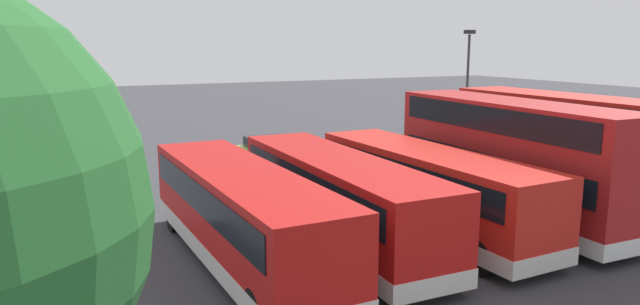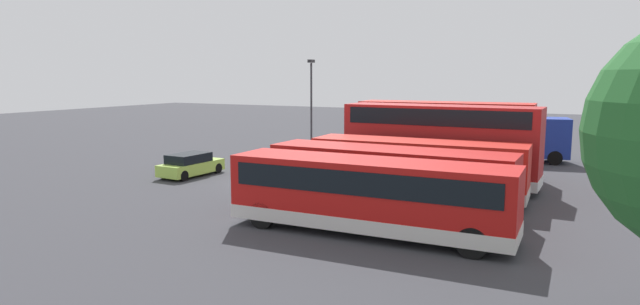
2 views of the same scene
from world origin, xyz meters
name	(u,v)px [view 1 (image 1 of 2)]	position (x,y,z in m)	size (l,w,h in m)	color
ground_plane	(317,178)	(0.00, 0.00, 0.00)	(140.00, 140.00, 0.00)	#38383D
bus_double_decker_near_end	(567,146)	(-7.36, 8.72, 2.45)	(3.01, 10.75, 4.55)	red
bus_double_decker_second	(510,157)	(-3.58, 9.47, 2.45)	(2.77, 10.80, 4.55)	#A51919
bus_single_deck_third	(428,187)	(0.05, 9.28, 1.62)	(3.01, 10.78, 2.95)	red
bus_single_deck_fourth	(338,197)	(3.52, 9.05, 1.62)	(2.69, 11.11, 2.95)	#B71411
bus_single_deck_fifth	(241,213)	(7.00, 9.48, 1.62)	(2.86, 11.31, 2.95)	#B71411
car_hatchback_silver	(271,149)	(0.51, -5.01, 0.70)	(4.34, 1.97, 1.43)	#A5D14C
lamp_post_tall	(467,80)	(-11.88, -3.14, 4.39)	(0.70, 0.30, 7.44)	#38383D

